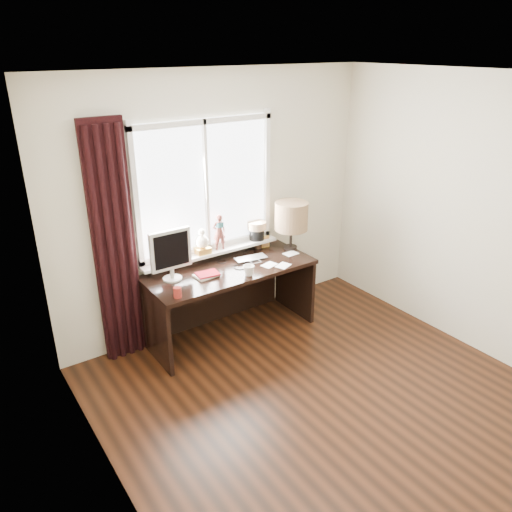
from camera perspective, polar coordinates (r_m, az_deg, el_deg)
floor at (r=4.31m, az=10.53°, el=-17.75°), size 3.50×4.00×0.00m
ceiling at (r=3.28m, az=14.00°, el=19.10°), size 3.50×4.00×0.00m
wall_back at (r=5.08m, az=-4.36°, el=6.00°), size 3.50×0.00×2.60m
wall_left at (r=2.75m, az=-14.81°, el=-10.74°), size 0.00×4.00×2.60m
wall_right at (r=4.96m, az=26.29°, el=3.15°), size 0.00×4.00×2.60m
laptop at (r=5.10m, az=-0.58°, el=-0.27°), size 0.36×0.26×0.03m
mug at (r=4.75m, az=-0.84°, el=-1.62°), size 0.15×0.15×0.11m
red_cup at (r=4.40m, az=-8.97°, el=-4.13°), size 0.07×0.07×0.10m
window at (r=4.97m, az=-5.41°, el=5.68°), size 1.52×0.20×1.40m
curtain at (r=4.62m, az=-15.85°, el=0.95°), size 0.38×0.09×2.25m
desk at (r=5.11m, az=-3.50°, el=-3.47°), size 1.70×0.70×0.75m
monitor at (r=4.64m, az=-9.73°, el=0.46°), size 0.40×0.18×0.49m
notebook_stack at (r=4.77m, az=-5.65°, el=-2.14°), size 0.24×0.18×0.03m
brush_holder at (r=5.39m, az=0.22°, el=1.58°), size 0.09×0.09×0.25m
icon_frame at (r=5.39m, az=1.04°, el=1.64°), size 0.10×0.04×0.13m
table_lamp at (r=5.26m, az=4.07°, el=4.50°), size 0.35×0.35×0.52m
loose_papers at (r=5.07m, az=2.90°, el=-0.60°), size 0.52×0.34×0.00m
desk_cables at (r=5.00m, az=-2.11°, el=-0.91°), size 0.34×0.33×0.01m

